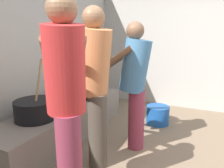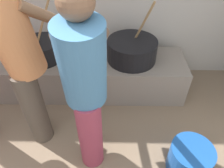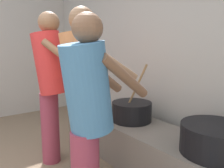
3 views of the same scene
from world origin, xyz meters
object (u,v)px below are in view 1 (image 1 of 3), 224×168
(cooking_pot_main, at_px, (85,89))
(cooking_pot_secondary, at_px, (35,109))
(cook_in_blue_shirt, at_px, (135,79))
(cook_in_orange_shirt, at_px, (95,79))
(cook_in_red_shirt, at_px, (66,93))
(bucket_blue_plastic, at_px, (158,115))

(cooking_pot_main, xyz_separation_m, cooking_pot_secondary, (-1.03, 0.00, -0.01))
(cooking_pot_main, xyz_separation_m, cook_in_blue_shirt, (-0.39, -0.96, 0.31))
(cooking_pot_main, height_order, cook_in_orange_shirt, cook_in_orange_shirt)
(cook_in_red_shirt, bearing_deg, cooking_pot_secondary, 61.24)
(cook_in_red_shirt, relative_size, cook_in_blue_shirt, 1.09)
(cooking_pot_main, bearing_deg, cooking_pot_secondary, 179.95)
(cooking_pot_secondary, bearing_deg, bucket_blue_plastic, -35.72)
(cook_in_blue_shirt, bearing_deg, bucket_blue_plastic, -7.44)
(cook_in_orange_shirt, relative_size, cook_in_red_shirt, 0.99)
(cook_in_red_shirt, relative_size, bucket_blue_plastic, 4.62)
(cook_in_blue_shirt, bearing_deg, cook_in_orange_shirt, 154.45)
(cook_in_red_shirt, bearing_deg, cook_in_blue_shirt, -9.08)
(cook_in_red_shirt, distance_m, cook_in_blue_shirt, 1.09)
(cooking_pot_secondary, xyz_separation_m, cook_in_blue_shirt, (0.64, -0.96, 0.31))
(cooking_pot_main, bearing_deg, cook_in_red_shirt, -151.63)
(cook_in_blue_shirt, bearing_deg, cook_in_red_shirt, 170.92)
(cook_in_orange_shirt, bearing_deg, bucket_blue_plastic, -14.60)
(cooking_pot_secondary, relative_size, bucket_blue_plastic, 1.87)
(cooking_pot_main, height_order, bucket_blue_plastic, cooking_pot_main)
(cook_in_blue_shirt, height_order, bucket_blue_plastic, cook_in_blue_shirt)
(cooking_pot_secondary, height_order, cook_in_orange_shirt, cook_in_orange_shirt)
(cook_in_orange_shirt, relative_size, cook_in_blue_shirt, 1.08)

